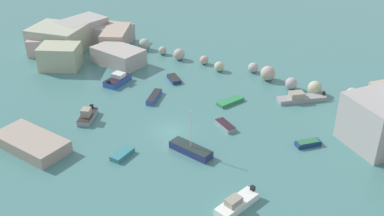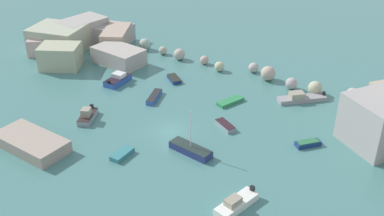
{
  "view_description": "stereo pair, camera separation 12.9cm",
  "coord_description": "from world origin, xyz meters",
  "px_view_note": "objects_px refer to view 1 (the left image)",
  "views": [
    {
      "loc": [
        28.62,
        -40.53,
        30.89
      ],
      "look_at": [
        0.0,
        5.13,
        1.0
      ],
      "focal_mm": 42.94,
      "sensor_mm": 36.0,
      "label": 1
    },
    {
      "loc": [
        28.73,
        -40.46,
        30.89
      ],
      "look_at": [
        0.0,
        5.13,
        1.0
      ],
      "focal_mm": 42.94,
      "sensor_mm": 36.0,
      "label": 2
    }
  ],
  "objects_px": {
    "moored_boat_5": "(230,101)",
    "moored_boat_7": "(122,154)",
    "moored_boat_6": "(308,143)",
    "moored_boat_4": "(118,80)",
    "moored_boat_9": "(154,97)",
    "moored_boat_10": "(225,125)",
    "moored_boat_0": "(237,203)",
    "moored_boat_8": "(301,98)",
    "moored_boat_3": "(191,149)",
    "stone_dock": "(31,143)",
    "moored_boat_1": "(174,79)",
    "moored_boat_2": "(87,116)"
  },
  "relations": [
    {
      "from": "moored_boat_3",
      "to": "moored_boat_10",
      "type": "height_order",
      "value": "moored_boat_3"
    },
    {
      "from": "moored_boat_0",
      "to": "moored_boat_8",
      "type": "height_order",
      "value": "moored_boat_0"
    },
    {
      "from": "moored_boat_7",
      "to": "moored_boat_1",
      "type": "bearing_deg",
      "value": -163.16
    },
    {
      "from": "moored_boat_9",
      "to": "stone_dock",
      "type": "bearing_deg",
      "value": -33.73
    },
    {
      "from": "moored_boat_0",
      "to": "moored_boat_3",
      "type": "xyz_separation_m",
      "value": [
        -8.99,
        5.68,
        -0.04
      ]
    },
    {
      "from": "moored_boat_0",
      "to": "moored_boat_7",
      "type": "height_order",
      "value": "moored_boat_0"
    },
    {
      "from": "moored_boat_0",
      "to": "moored_boat_2",
      "type": "distance_m",
      "value": 25.18
    },
    {
      "from": "moored_boat_2",
      "to": "moored_boat_3",
      "type": "height_order",
      "value": "moored_boat_3"
    },
    {
      "from": "stone_dock",
      "to": "moored_boat_9",
      "type": "bearing_deg",
      "value": 74.86
    },
    {
      "from": "moored_boat_5",
      "to": "moored_boat_9",
      "type": "distance_m",
      "value": 10.95
    },
    {
      "from": "moored_boat_0",
      "to": "moored_boat_7",
      "type": "relative_size",
      "value": 1.75
    },
    {
      "from": "moored_boat_6",
      "to": "moored_boat_4",
      "type": "bearing_deg",
      "value": 129.37
    },
    {
      "from": "moored_boat_7",
      "to": "moored_boat_5",
      "type": "bearing_deg",
      "value": 165.52
    },
    {
      "from": "moored_boat_6",
      "to": "moored_boat_0",
      "type": "bearing_deg",
      "value": -147.12
    },
    {
      "from": "moored_boat_9",
      "to": "moored_boat_2",
      "type": "bearing_deg",
      "value": -41.36
    },
    {
      "from": "moored_boat_3",
      "to": "moored_boat_6",
      "type": "relative_size",
      "value": 1.84
    },
    {
      "from": "moored_boat_7",
      "to": "moored_boat_9",
      "type": "height_order",
      "value": "moored_boat_9"
    },
    {
      "from": "moored_boat_4",
      "to": "moored_boat_5",
      "type": "relative_size",
      "value": 1.05
    },
    {
      "from": "moored_boat_10",
      "to": "stone_dock",
      "type": "bearing_deg",
      "value": 72.31
    },
    {
      "from": "moored_boat_4",
      "to": "moored_boat_9",
      "type": "distance_m",
      "value": 7.93
    },
    {
      "from": "stone_dock",
      "to": "moored_boat_9",
      "type": "relative_size",
      "value": 2.07
    },
    {
      "from": "moored_boat_10",
      "to": "moored_boat_2",
      "type": "bearing_deg",
      "value": 54.56
    },
    {
      "from": "moored_boat_4",
      "to": "moored_boat_7",
      "type": "xyz_separation_m",
      "value": [
        13.19,
        -14.81,
        -0.3
      ]
    },
    {
      "from": "moored_boat_4",
      "to": "moored_boat_8",
      "type": "height_order",
      "value": "moored_boat_4"
    },
    {
      "from": "moored_boat_3",
      "to": "moored_boat_5",
      "type": "xyz_separation_m",
      "value": [
        -1.87,
        13.48,
        -0.23
      ]
    },
    {
      "from": "moored_boat_0",
      "to": "stone_dock",
      "type": "bearing_deg",
      "value": -68.7
    },
    {
      "from": "moored_boat_5",
      "to": "moored_boat_7",
      "type": "xyz_separation_m",
      "value": [
        -4.5,
        -18.33,
        0.05
      ]
    },
    {
      "from": "moored_boat_0",
      "to": "moored_boat_7",
      "type": "bearing_deg",
      "value": -79.85
    },
    {
      "from": "moored_boat_2",
      "to": "moored_boat_10",
      "type": "distance_m",
      "value": 18.25
    },
    {
      "from": "moored_boat_2",
      "to": "moored_boat_10",
      "type": "height_order",
      "value": "moored_boat_2"
    },
    {
      "from": "stone_dock",
      "to": "moored_boat_0",
      "type": "xyz_separation_m",
      "value": [
        25.59,
        3.62,
        -0.26
      ]
    },
    {
      "from": "moored_boat_4",
      "to": "moored_boat_9",
      "type": "xyz_separation_m",
      "value": [
        7.83,
        -1.25,
        -0.27
      ]
    },
    {
      "from": "moored_boat_6",
      "to": "moored_boat_5",
      "type": "bearing_deg",
      "value": 111.89
    },
    {
      "from": "moored_boat_0",
      "to": "moored_boat_9",
      "type": "distance_m",
      "value": 25.23
    },
    {
      "from": "moored_boat_10",
      "to": "moored_boat_4",
      "type": "bearing_deg",
      "value": 20.97
    },
    {
      "from": "moored_boat_0",
      "to": "moored_boat_5",
      "type": "xyz_separation_m",
      "value": [
        -10.86,
        19.16,
        -0.27
      ]
    },
    {
      "from": "moored_boat_5",
      "to": "moored_boat_6",
      "type": "bearing_deg",
      "value": 90.65
    },
    {
      "from": "moored_boat_6",
      "to": "moored_boat_7",
      "type": "xyz_separation_m",
      "value": [
        -17.55,
        -13.68,
        -0.02
      ]
    },
    {
      "from": "moored_boat_10",
      "to": "moored_boat_5",
      "type": "bearing_deg",
      "value": -38.92
    },
    {
      "from": "moored_boat_8",
      "to": "moored_boat_10",
      "type": "height_order",
      "value": "moored_boat_8"
    },
    {
      "from": "moored_boat_3",
      "to": "moored_boat_1",
      "type": "bearing_deg",
      "value": 136.57
    },
    {
      "from": "moored_boat_6",
      "to": "moored_boat_10",
      "type": "distance_m",
      "value": 10.59
    },
    {
      "from": "moored_boat_5",
      "to": "moored_boat_9",
      "type": "bearing_deg",
      "value": -43.98
    },
    {
      "from": "stone_dock",
      "to": "moored_boat_9",
      "type": "distance_m",
      "value": 18.67
    },
    {
      "from": "moored_boat_7",
      "to": "moored_boat_10",
      "type": "bearing_deg",
      "value": 148.97
    },
    {
      "from": "moored_boat_5",
      "to": "moored_boat_10",
      "type": "xyz_separation_m",
      "value": [
        2.58,
        -6.24,
        0.05
      ]
    },
    {
      "from": "moored_boat_6",
      "to": "moored_boat_10",
      "type": "bearing_deg",
      "value": 140.12
    },
    {
      "from": "moored_boat_8",
      "to": "moored_boat_10",
      "type": "bearing_deg",
      "value": 21.85
    },
    {
      "from": "stone_dock",
      "to": "moored_boat_5",
      "type": "distance_m",
      "value": 27.13
    },
    {
      "from": "moored_boat_1",
      "to": "moored_boat_7",
      "type": "relative_size",
      "value": 1.1
    }
  ]
}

